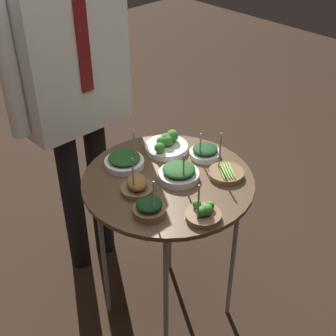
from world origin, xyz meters
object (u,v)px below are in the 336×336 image
(bowl_spinach_near_rim, at_px, (179,173))
(serving_cart, at_px, (168,191))
(bowl_asparagus_mid_left, at_px, (226,173))
(bowl_broccoli_mid_right, at_px, (166,145))
(waiter_figure, at_px, (71,75))
(bowl_spinach_center, at_px, (149,208))
(bowl_spinach_back_left, at_px, (205,152))
(bowl_broccoli_back_right, at_px, (203,213))
(bowl_spinach_front_right, at_px, (124,161))
(bowl_roast_far_rim, at_px, (137,186))

(bowl_spinach_near_rim, bearing_deg, serving_cart, 138.58)
(bowl_spinach_near_rim, bearing_deg, bowl_asparagus_mid_left, -37.98)
(bowl_broccoli_mid_right, relative_size, waiter_figure, 0.11)
(serving_cart, relative_size, waiter_figure, 0.47)
(bowl_spinach_center, relative_size, bowl_spinach_back_left, 1.24)
(bowl_spinach_back_left, xyz_separation_m, waiter_figure, (-0.25, 0.54, 0.24))
(bowl_spinach_back_left, distance_m, waiter_figure, 0.64)
(bowl_spinach_center, distance_m, bowl_spinach_back_left, 0.42)
(serving_cart, relative_size, bowl_broccoli_back_right, 4.80)
(bowl_broccoli_back_right, relative_size, bowl_spinach_front_right, 1.02)
(bowl_spinach_front_right, bearing_deg, bowl_broccoli_mid_right, -8.71)
(bowl_spinach_front_right, bearing_deg, serving_cart, -70.80)
(serving_cart, xyz_separation_m, waiter_figure, (-0.04, 0.55, 0.32))
(serving_cart, bearing_deg, bowl_spinach_near_rim, -41.42)
(bowl_spinach_near_rim, distance_m, bowl_spinach_center, 0.23)
(bowl_spinach_near_rim, bearing_deg, bowl_broccoli_back_right, -114.37)
(bowl_broccoli_mid_right, bearing_deg, bowl_broccoli_back_right, -117.04)
(bowl_roast_far_rim, distance_m, bowl_spinach_front_right, 0.18)
(serving_cart, xyz_separation_m, bowl_broccoli_mid_right, (0.14, 0.15, 0.09))
(bowl_spinach_center, bearing_deg, bowl_roast_far_rim, 68.01)
(bowl_spinach_front_right, bearing_deg, bowl_roast_far_rim, -114.30)
(bowl_broccoli_mid_right, bearing_deg, bowl_asparagus_mid_left, -82.47)
(bowl_broccoli_mid_right, bearing_deg, bowl_spinach_front_right, 171.29)
(bowl_spinach_back_left, bearing_deg, bowl_spinach_near_rim, -168.37)
(bowl_spinach_back_left, bearing_deg, bowl_spinach_front_right, 148.56)
(bowl_spinach_center, bearing_deg, waiter_figure, 76.78)
(bowl_broccoli_mid_right, relative_size, bowl_spinach_center, 1.13)
(bowl_broccoli_mid_right, xyz_separation_m, bowl_spinach_front_right, (-0.20, 0.03, -0.00))
(bowl_spinach_center, bearing_deg, bowl_asparagus_mid_left, -5.05)
(serving_cart, relative_size, bowl_spinach_front_right, 4.92)
(serving_cart, height_order, bowl_roast_far_rim, bowl_roast_far_rim)
(bowl_spinach_near_rim, distance_m, bowl_asparagus_mid_left, 0.18)
(bowl_broccoli_mid_right, height_order, bowl_asparagus_mid_left, bowl_asparagus_mid_left)
(bowl_spinach_back_left, bearing_deg, bowl_broccoli_mid_right, 120.15)
(bowl_broccoli_mid_right, height_order, bowl_spinach_near_rim, bowl_spinach_near_rim)
(bowl_spinach_near_rim, relative_size, bowl_spinach_center, 0.99)
(bowl_broccoli_mid_right, height_order, bowl_spinach_center, bowl_spinach_center)
(bowl_broccoli_mid_right, xyz_separation_m, bowl_asparagus_mid_left, (0.04, -0.29, -0.01))
(bowl_spinach_near_rim, relative_size, bowl_asparagus_mid_left, 0.89)
(bowl_spinach_near_rim, xyz_separation_m, waiter_figure, (-0.07, 0.57, 0.24))
(bowl_broccoli_mid_right, distance_m, bowl_spinach_near_rim, 0.21)
(bowl_spinach_front_right, bearing_deg, bowl_broccoli_back_right, -90.71)
(bowl_broccoli_back_right, height_order, bowl_asparagus_mid_left, bowl_asparagus_mid_left)
(bowl_spinach_front_right, bearing_deg, bowl_spinach_near_rim, -65.79)
(serving_cart, bearing_deg, bowl_broccoli_mid_right, 48.47)
(bowl_asparagus_mid_left, xyz_separation_m, bowl_spinach_front_right, (-0.24, 0.32, 0.01))
(bowl_spinach_front_right, height_order, bowl_spinach_back_left, bowl_spinach_front_right)
(bowl_roast_far_rim, bearing_deg, bowl_spinach_near_rim, -14.84)
(bowl_roast_far_rim, bearing_deg, bowl_spinach_back_left, -1.04)
(bowl_broccoli_mid_right, distance_m, bowl_spinach_front_right, 0.20)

